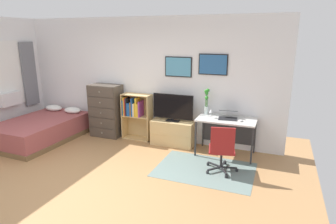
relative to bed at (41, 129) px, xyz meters
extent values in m
plane|color=#A87A4C|center=(2.10, -1.36, -0.25)|extent=(7.20, 7.20, 0.00)
cube|color=white|center=(2.10, 1.07, 1.10)|extent=(6.12, 0.06, 2.70)
cube|color=black|center=(2.93, 1.02, 1.42)|extent=(0.59, 0.02, 0.42)
cube|color=#4C93B7|center=(2.93, 1.01, 1.42)|extent=(0.55, 0.01, 0.38)
cube|color=black|center=(3.66, 1.02, 1.50)|extent=(0.59, 0.02, 0.42)
cube|color=#285B93|center=(3.66, 1.01, 1.50)|extent=(0.55, 0.01, 0.38)
cube|color=white|center=(-0.88, -0.06, 1.20)|extent=(0.02, 1.03, 1.48)
cube|color=silver|center=(-0.89, -0.06, 1.20)|extent=(0.01, 0.95, 1.40)
cube|color=slate|center=(-0.83, 0.64, 1.13)|extent=(0.05, 0.40, 1.54)
cube|color=silver|center=(-0.79, -0.06, 0.65)|extent=(0.20, 0.52, 0.30)
cube|color=slate|center=(3.85, -0.12, -0.24)|extent=(1.70, 1.20, 0.01)
cube|color=brown|center=(0.00, -0.02, -0.20)|extent=(1.38, 2.05, 0.10)
cube|color=#9E4C4C|center=(0.00, -0.02, 0.04)|extent=(1.34, 2.01, 0.38)
ellipsoid|color=white|center=(-0.28, 0.75, 0.29)|extent=(0.45, 0.29, 0.14)
ellipsoid|color=white|center=(0.31, 0.74, 0.29)|extent=(0.45, 0.29, 0.14)
cube|color=#4C4238|center=(1.23, 0.80, 0.36)|extent=(0.72, 0.42, 1.21)
cube|color=#493F35|center=(1.23, 0.59, -0.12)|extent=(0.68, 0.01, 0.22)
sphere|color=#A59E8C|center=(1.23, 0.57, -0.12)|extent=(0.03, 0.03, 0.03)
cube|color=#493F35|center=(1.23, 0.59, 0.12)|extent=(0.68, 0.01, 0.22)
sphere|color=#A59E8C|center=(1.23, 0.57, 0.12)|extent=(0.03, 0.03, 0.03)
cube|color=#493F35|center=(1.23, 0.59, 0.36)|extent=(0.68, 0.01, 0.22)
sphere|color=#A59E8C|center=(1.23, 0.57, 0.36)|extent=(0.03, 0.03, 0.03)
cube|color=#493F35|center=(1.23, 0.59, 0.60)|extent=(0.68, 0.01, 0.22)
sphere|color=#A59E8C|center=(1.23, 0.57, 0.60)|extent=(0.03, 0.03, 0.03)
cube|color=#493F35|center=(1.23, 0.59, 0.84)|extent=(0.68, 0.01, 0.22)
sphere|color=#A59E8C|center=(1.23, 0.57, 0.84)|extent=(0.03, 0.03, 0.03)
cube|color=tan|center=(1.68, 0.86, 0.27)|extent=(0.02, 0.30, 1.04)
cube|color=tan|center=(2.33, 0.86, 0.27)|extent=(0.02, 0.30, 1.04)
cube|color=tan|center=(2.00, 0.86, -0.24)|extent=(0.67, 0.30, 0.02)
cube|color=tan|center=(2.00, 0.86, 0.30)|extent=(0.63, 0.30, 0.02)
cube|color=tan|center=(2.00, 0.86, 0.79)|extent=(0.63, 0.30, 0.02)
cube|color=tan|center=(2.00, 1.01, 0.27)|extent=(0.67, 0.01, 1.04)
cube|color=#1E519E|center=(1.71, 0.83, 0.48)|extent=(0.02, 0.20, 0.35)
cube|color=gold|center=(1.74, 0.83, 0.51)|extent=(0.02, 0.22, 0.41)
cube|color=red|center=(1.76, 0.84, 0.50)|extent=(0.02, 0.23, 0.40)
cube|color=black|center=(1.80, 0.81, 0.50)|extent=(0.03, 0.18, 0.40)
cube|color=#1E519E|center=(1.83, 0.81, 0.45)|extent=(0.04, 0.17, 0.29)
cube|color=#1E519E|center=(1.87, 0.83, 0.45)|extent=(0.03, 0.21, 0.28)
cube|color=orange|center=(1.91, 0.83, 0.46)|extent=(0.02, 0.22, 0.31)
cube|color=#1E519E|center=(1.94, 0.81, 0.51)|extent=(0.03, 0.17, 0.41)
cube|color=white|center=(1.98, 0.82, 0.45)|extent=(0.03, 0.20, 0.29)
cube|color=gold|center=(2.01, 0.83, 0.46)|extent=(0.02, 0.20, 0.31)
cube|color=gold|center=(2.04, 0.82, 0.52)|extent=(0.04, 0.19, 0.42)
cube|color=gold|center=(2.08, 0.83, 0.45)|extent=(0.03, 0.21, 0.30)
cube|color=#8C388C|center=(2.12, 0.84, 0.48)|extent=(0.03, 0.24, 0.35)
cube|color=tan|center=(2.90, 0.81, 0.02)|extent=(0.92, 0.40, 0.54)
cube|color=tan|center=(2.90, 0.61, 0.02)|extent=(0.92, 0.01, 0.02)
cube|color=black|center=(2.90, 0.79, 0.30)|extent=(0.28, 0.16, 0.02)
cube|color=black|center=(2.90, 0.79, 0.34)|extent=(0.06, 0.04, 0.05)
cube|color=black|center=(2.90, 0.79, 0.61)|extent=(0.88, 0.02, 0.53)
cube|color=black|center=(2.90, 0.78, 0.61)|extent=(0.85, 0.01, 0.50)
cube|color=silver|center=(4.05, 0.69, 0.48)|extent=(1.13, 0.64, 0.03)
cube|color=#2D2D30|center=(3.51, 0.41, 0.11)|extent=(0.03, 0.03, 0.71)
cube|color=#2D2D30|center=(4.58, 0.41, 0.11)|extent=(0.03, 0.03, 0.71)
cube|color=#2D2D30|center=(3.51, 0.98, 0.11)|extent=(0.03, 0.03, 0.71)
cube|color=#2D2D30|center=(4.58, 0.98, 0.11)|extent=(0.03, 0.03, 0.71)
cube|color=#2D2D30|center=(4.05, 1.00, 0.14)|extent=(1.07, 0.02, 0.50)
cylinder|color=#232326|center=(4.39, 0.01, -0.22)|extent=(0.05, 0.05, 0.05)
cube|color=#232326|center=(4.25, -0.02, -0.18)|extent=(0.28, 0.09, 0.02)
cylinder|color=#232326|center=(4.14, 0.23, -0.22)|extent=(0.05, 0.05, 0.05)
cube|color=#232326|center=(4.13, 0.09, -0.18)|extent=(0.06, 0.28, 0.02)
cylinder|color=#232326|center=(3.86, 0.07, -0.22)|extent=(0.05, 0.05, 0.05)
cube|color=#232326|center=(3.99, 0.01, -0.18)|extent=(0.27, 0.14, 0.02)
cylinder|color=#232326|center=(3.93, -0.26, -0.22)|extent=(0.05, 0.05, 0.05)
cube|color=#232326|center=(4.02, -0.15, -0.18)|extent=(0.21, 0.23, 0.02)
cylinder|color=#232326|center=(4.26, -0.29, -0.22)|extent=(0.05, 0.05, 0.05)
cube|color=#232326|center=(4.19, -0.17, -0.18)|extent=(0.17, 0.26, 0.02)
cylinder|color=#232326|center=(4.12, -0.05, -0.02)|extent=(0.04, 0.04, 0.30)
cube|color=maroon|center=(4.12, -0.05, 0.15)|extent=(0.52, 0.52, 0.03)
cube|color=maroon|center=(4.16, -0.24, 0.39)|extent=(0.39, 0.12, 0.45)
cube|color=#333338|center=(4.07, 0.69, 0.50)|extent=(0.39, 0.29, 0.01)
cube|color=black|center=(4.07, 0.68, 0.51)|extent=(0.36, 0.26, 0.00)
cube|color=#333338|center=(4.05, 0.84, 0.62)|extent=(0.38, 0.27, 0.07)
cube|color=black|center=(4.05, 0.83, 0.62)|extent=(0.36, 0.25, 0.06)
ellipsoid|color=silver|center=(4.33, 0.62, 0.51)|extent=(0.06, 0.10, 0.03)
cylinder|color=silver|center=(3.59, 0.89, 0.57)|extent=(0.09, 0.09, 0.16)
cylinder|color=#3D8438|center=(3.61, 0.89, 0.77)|extent=(0.01, 0.01, 0.45)
sphere|color=#308B2C|center=(3.61, 0.89, 0.99)|extent=(0.07, 0.07, 0.07)
cylinder|color=#3D8438|center=(3.59, 0.91, 0.73)|extent=(0.01, 0.01, 0.39)
sphere|color=#308B2C|center=(3.59, 0.91, 0.93)|extent=(0.07, 0.07, 0.07)
cylinder|color=#3D8438|center=(3.57, 0.89, 0.76)|extent=(0.01, 0.01, 0.43)
sphere|color=#308B2C|center=(3.57, 0.89, 0.97)|extent=(0.07, 0.07, 0.07)
cylinder|color=#3D8438|center=(3.60, 0.87, 0.69)|extent=(0.01, 0.01, 0.30)
sphere|color=#308B2C|center=(3.60, 0.87, 0.84)|extent=(0.07, 0.07, 0.07)
cylinder|color=silver|center=(3.74, 0.65, 0.50)|extent=(0.06, 0.06, 0.01)
cylinder|color=silver|center=(3.74, 0.65, 0.55)|extent=(0.01, 0.01, 0.10)
cone|color=silver|center=(3.74, 0.65, 0.64)|extent=(0.07, 0.07, 0.07)
camera|label=1|loc=(4.95, -4.70, 2.07)|focal=30.72mm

